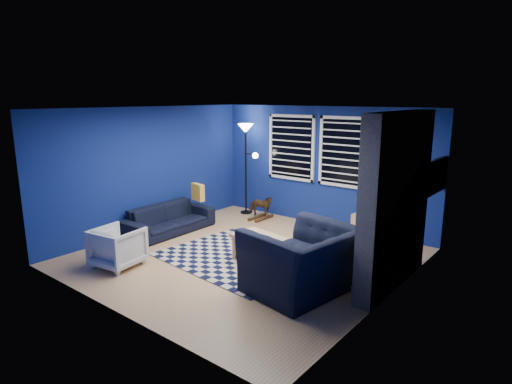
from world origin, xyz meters
TOP-DOWN VIEW (x-y plane):
  - floor at (0.00, 0.00)m, footprint 5.00×5.00m
  - ceiling at (0.00, 0.00)m, footprint 5.00×5.00m
  - wall_back at (0.00, 2.50)m, footprint 5.00×0.00m
  - wall_left at (-2.50, 0.00)m, footprint 0.00×5.00m
  - wall_right at (2.50, 0.00)m, footprint 0.00×5.00m
  - fireplace at (2.36, 0.50)m, footprint 0.65×2.00m
  - window_left at (-0.75, 2.46)m, footprint 1.17×0.06m
  - window_right at (0.55, 2.46)m, footprint 1.17×0.06m
  - tv at (2.45, 2.00)m, footprint 0.07×1.00m
  - rug at (-0.04, -0.10)m, footprint 2.67×2.21m
  - sofa at (-2.06, 0.05)m, footprint 1.95×0.80m
  - armchair_big at (1.49, -0.53)m, footprint 1.61×1.46m
  - armchair_bent at (-1.34, -1.59)m, footprint 0.79×0.81m
  - rocking_horse at (-1.22, 1.98)m, footprint 0.43×0.61m
  - coffee_table at (0.39, -0.06)m, footprint 1.04×0.70m
  - cabinet at (1.22, 2.25)m, footprint 0.60×0.44m
  - floor_lamp at (-1.79, 2.17)m, footprint 0.57×0.35m
  - throw_pillow at (-1.91, 0.74)m, footprint 0.38×0.19m

SIDE VIEW (x-z plane):
  - floor at x=0.00m, z-range 0.00..0.00m
  - rug at x=-0.04m, z-range 0.00..0.02m
  - cabinet at x=1.22m, z-range -0.03..0.52m
  - sofa at x=-2.06m, z-range 0.00..0.57m
  - rocking_horse at x=-1.22m, z-range 0.07..0.54m
  - armchair_bent at x=-1.34m, z-range 0.00..0.65m
  - coffee_table at x=0.39m, z-range 0.09..0.57m
  - armchair_big at x=1.49m, z-range 0.00..0.93m
  - throw_pillow at x=-1.91m, z-range 0.57..0.92m
  - fireplace at x=2.36m, z-range -0.05..2.45m
  - wall_back at x=0.00m, z-range -1.25..3.75m
  - wall_left at x=-2.50m, z-range -1.25..3.75m
  - wall_right at x=2.50m, z-range -1.25..3.75m
  - tv at x=2.45m, z-range 1.11..1.69m
  - window_left at x=-0.75m, z-range 0.89..2.31m
  - window_right at x=0.55m, z-range 0.89..2.31m
  - floor_lamp at x=-1.79m, z-range 0.67..2.75m
  - ceiling at x=0.00m, z-range 2.50..2.50m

